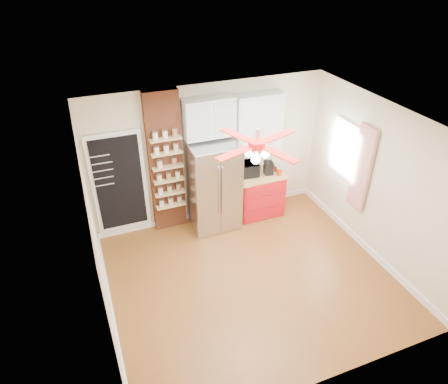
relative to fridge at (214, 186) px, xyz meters
name	(u,v)px	position (x,y,z in m)	size (l,w,h in m)	color
floor	(251,278)	(0.05, -1.63, -0.88)	(4.50, 4.50, 0.00)	brown
ceiling	(258,125)	(0.05, -1.63, 1.83)	(4.50, 4.50, 0.00)	white
wall_back	(209,154)	(0.05, 0.37, 0.48)	(4.50, 0.02, 2.70)	beige
wall_front	(332,309)	(0.05, -3.63, 0.48)	(4.50, 0.02, 2.70)	beige
wall_left	(97,246)	(-2.20, -1.63, 0.48)	(0.02, 4.00, 2.70)	beige
wall_right	(378,183)	(2.30, -1.63, 0.48)	(0.02, 4.00, 2.70)	beige
chalkboard	(119,183)	(-1.65, 0.33, 0.23)	(0.95, 0.05, 1.95)	white
brick_pillar	(166,164)	(-0.80, 0.29, 0.48)	(0.60, 0.16, 2.70)	brown
fridge	(214,186)	(0.00, 0.00, 0.00)	(0.90, 0.70, 1.75)	#BBBCC1
upper_glass_cabinet	(209,117)	(0.00, 0.20, 1.27)	(0.90, 0.35, 0.70)	white
red_cabinet	(259,194)	(0.97, 0.05, -0.42)	(0.94, 0.64, 0.90)	red
upper_shelf_unit	(258,124)	(0.97, 0.22, 1.00)	(0.90, 0.30, 1.15)	white
window	(346,150)	(2.28, -0.73, 0.68)	(0.04, 0.75, 1.05)	white
curtain	(362,169)	(2.23, -1.28, 0.57)	(0.06, 0.40, 1.55)	red
ceiling_fan	(257,145)	(0.05, -1.63, 1.55)	(1.40, 1.40, 0.44)	silver
toaster_oven	(246,169)	(0.70, 0.11, 0.16)	(0.47, 0.32, 0.26)	black
coffee_maker	(268,168)	(1.14, 0.02, 0.15)	(0.16, 0.19, 0.25)	black
canister_left	(279,171)	(1.31, -0.11, 0.10)	(0.10, 0.10, 0.15)	#B5300A
canister_right	(277,168)	(1.34, 0.04, 0.09)	(0.10, 0.10, 0.13)	#AB1709
pantry_jar_oats	(160,164)	(-0.94, 0.14, 0.56)	(0.10, 0.10, 0.13)	beige
pantry_jar_beans	(174,161)	(-0.67, 0.17, 0.56)	(0.09, 0.09, 0.13)	brown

